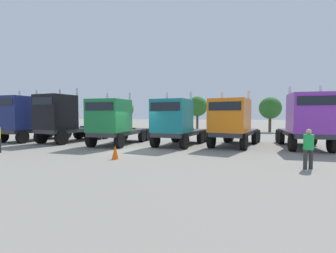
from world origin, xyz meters
name	(u,v)px	position (x,y,z in m)	size (l,w,h in m)	color
ground	(136,149)	(0.00, 0.00, 0.00)	(200.00, 200.00, 0.00)	gray
semi_truck_navy	(23,119)	(-10.96, 2.36, 1.94)	(3.14, 6.52, 4.40)	#333338
semi_truck_black	(63,118)	(-7.15, 2.34, 2.00)	(3.74, 6.77, 4.45)	#333338
semi_truck_green	(114,122)	(-2.30, 1.55, 1.78)	(2.96, 6.57, 3.97)	#333338
semi_truck_teal	(176,122)	(2.27, 2.05, 1.74)	(3.71, 6.32, 3.96)	#333338
semi_truck_orange	(232,122)	(6.23, 2.61, 1.78)	(4.19, 6.72, 3.97)	#333338
semi_truck_purple	(307,121)	(11.00, 2.39, 1.91)	(2.83, 6.34, 4.25)	#333338
visitor_with_camera	(308,146)	(9.12, -4.01, 0.98)	(0.53, 0.53, 1.70)	#303030
traffic_cone_near	(115,152)	(0.17, -3.65, 0.37)	(0.36, 0.36, 0.74)	#F2590C
oak_far_left	(124,109)	(-9.34, 20.58, 3.15)	(2.85, 2.85, 4.60)	#4C3823
oak_far_centre	(197,106)	(1.77, 22.69, 3.55)	(3.07, 3.07, 5.11)	#4C3823
oak_far_right	(270,108)	(11.68, 19.18, 3.14)	(2.86, 2.86, 4.59)	#4C3823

